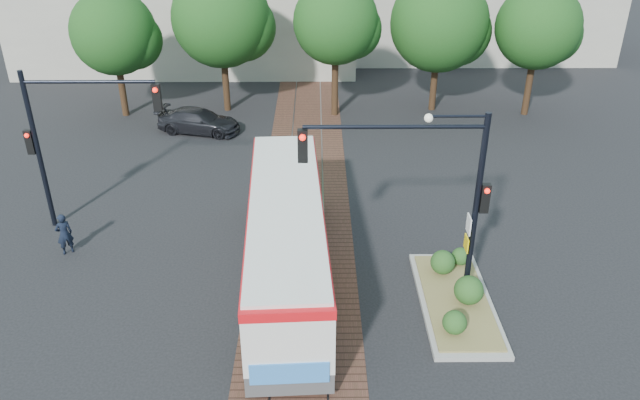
{
  "coord_description": "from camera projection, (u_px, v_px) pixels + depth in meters",
  "views": [
    {
      "loc": [
        0.46,
        -16.6,
        11.98
      ],
      "look_at": [
        0.6,
        2.92,
        1.6
      ],
      "focal_mm": 35.0,
      "sensor_mm": 36.0,
      "label": 1
    }
  ],
  "objects": [
    {
      "name": "city_bus",
      "position": [
        286.0,
        235.0,
        19.93
      ],
      "size": [
        2.87,
        10.99,
        2.91
      ],
      "rotation": [
        0.0,
        0.0,
        0.05
      ],
      "color": "#454547",
      "rests_on": "ground"
    },
    {
      "name": "traffic_island",
      "position": [
        456.0,
        293.0,
        19.36
      ],
      "size": [
        2.2,
        5.2,
        1.13
      ],
      "color": "gray",
      "rests_on": "ground"
    },
    {
      "name": "tree_row",
      "position": [
        330.0,
        24.0,
        32.51
      ],
      "size": [
        26.4,
        5.6,
        7.67
      ],
      "color": "#382314",
      "rests_on": "ground"
    },
    {
      "name": "ground",
      "position": [
        302.0,
        285.0,
        20.28
      ],
      "size": [
        120.0,
        120.0,
        0.0
      ],
      "primitive_type": "plane",
      "color": "black",
      "rests_on": "ground"
    },
    {
      "name": "warehouses",
      "position": [
        301.0,
        0.0,
        43.87
      ],
      "size": [
        40.0,
        13.0,
        8.0
      ],
      "color": "#ADA899",
      "rests_on": "ground"
    },
    {
      "name": "trackbed",
      "position": [
        304.0,
        224.0,
        23.81
      ],
      "size": [
        3.6,
        40.0,
        0.02
      ],
      "color": "#513025",
      "rests_on": "ground"
    },
    {
      "name": "officer",
      "position": [
        64.0,
        234.0,
        21.65
      ],
      "size": [
        0.67,
        0.62,
        1.54
      ],
      "primitive_type": "imported",
      "rotation": [
        0.0,
        0.0,
        3.75
      ],
      "color": "black",
      "rests_on": "ground"
    },
    {
      "name": "parked_car",
      "position": [
        199.0,
        121.0,
        31.82
      ],
      "size": [
        4.48,
        2.61,
        1.22
      ],
      "primitive_type": "imported",
      "rotation": [
        0.0,
        0.0,
        1.35
      ],
      "color": "black",
      "rests_on": "ground"
    },
    {
      "name": "signal_pole_main",
      "position": [
        436.0,
        182.0,
        17.64
      ],
      "size": [
        5.49,
        0.46,
        6.0
      ],
      "color": "black",
      "rests_on": "ground"
    },
    {
      "name": "signal_pole_left",
      "position": [
        65.0,
        130.0,
        21.94
      ],
      "size": [
        4.99,
        0.34,
        6.0
      ],
      "color": "black",
      "rests_on": "ground"
    }
  ]
}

